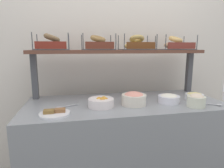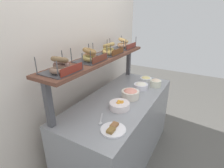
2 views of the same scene
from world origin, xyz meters
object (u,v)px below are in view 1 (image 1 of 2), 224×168
object	(u,v)px
bowl_lox_spread	(134,98)
bagel_basket_poppy	(52,44)
bowl_potato_salad	(196,100)
serving_plate_white	(55,113)
serving_spoon_near_plate	(64,107)
bagel_basket_sesame	(137,45)
serving_spoon_by_edge	(214,104)
bagel_basket_plain	(175,45)
bowl_egg_salad	(194,96)
bowl_cream_cheese	(169,98)
bagel_basket_everything	(98,45)
bowl_fruit_salad	(101,102)

from	to	relation	value
bowl_lox_spread	bagel_basket_poppy	size ratio (longest dim) A/B	0.67
bowl_potato_salad	serving_plate_white	distance (m)	1.06
serving_spoon_near_plate	bagel_basket_sesame	distance (m)	0.88
serving_spoon_by_edge	bagel_basket_plain	xyz separation A→B (m)	(-0.08, 0.51, 0.47)
bowl_lox_spread	bowl_egg_salad	world-z (taller)	bowl_lox_spread
bowl_cream_cheese	bowl_lox_spread	bearing A→B (deg)	178.41
bowl_potato_salad	bagel_basket_plain	xyz separation A→B (m)	(0.09, 0.51, 0.42)
bowl_lox_spread	bowl_egg_salad	size ratio (longest dim) A/B	1.27
serving_plate_white	bagel_basket_sesame	size ratio (longest dim) A/B	0.66
serving_plate_white	serving_spoon_by_edge	xyz separation A→B (m)	(1.22, -0.02, -0.00)
bowl_egg_salad	bagel_basket_plain	distance (m)	0.56
serving_spoon_near_plate	bagel_basket_everything	distance (m)	0.64
bowl_fruit_salad	serving_plate_white	xyz separation A→B (m)	(-0.34, -0.12, -0.02)
bowl_potato_salad	serving_spoon_near_plate	size ratio (longest dim) A/B	0.82
serving_plate_white	bagel_basket_everything	xyz separation A→B (m)	(0.36, 0.47, 0.47)
bowl_egg_salad	serving_spoon_near_plate	xyz separation A→B (m)	(-1.10, 0.02, -0.03)
bowl_fruit_salad	serving_spoon_near_plate	bearing A→B (deg)	172.15
bagel_basket_plain	serving_plate_white	bearing A→B (deg)	-156.92
bowl_egg_salad	serving_spoon_by_edge	world-z (taller)	bowl_egg_salad
bowl_cream_cheese	bowl_potato_salad	world-z (taller)	bowl_potato_salad
bowl_lox_spread	bagel_basket_sesame	world-z (taller)	bagel_basket_sesame
bowl_fruit_salad	bagel_basket_sesame	xyz separation A→B (m)	(0.40, 0.35, 0.44)
bowl_egg_salad	bagel_basket_everything	bearing A→B (deg)	157.31
serving_spoon_near_plate	bagel_basket_everything	xyz separation A→B (m)	(0.31, 0.31, 0.47)
bagel_basket_everything	serving_plate_white	bearing A→B (deg)	-127.64
bagel_basket_everything	bagel_basket_plain	size ratio (longest dim) A/B	0.87
bagel_basket_sesame	bagel_basket_plain	xyz separation A→B (m)	(0.41, 0.02, 0.00)
serving_spoon_near_plate	bagel_basket_sesame	size ratio (longest dim) A/B	0.53
bowl_lox_spread	bagel_basket_plain	world-z (taller)	bagel_basket_plain
bowl_cream_cheese	bowl_potato_salad	distance (m)	0.21
bowl_egg_salad	bagel_basket_everything	size ratio (longest dim) A/B	0.53
bowl_cream_cheese	serving_spoon_by_edge	world-z (taller)	bowl_cream_cheese
bowl_lox_spread	serving_plate_white	distance (m)	0.61
bowl_potato_salad	bagel_basket_poppy	bearing A→B (deg)	155.72
bowl_lox_spread	bagel_basket_poppy	bearing A→B (deg)	151.49
bowl_egg_salad	bowl_potato_salad	xyz separation A→B (m)	(-0.10, -0.17, 0.02)
bagel_basket_everything	bagel_basket_sesame	xyz separation A→B (m)	(0.37, -0.00, -0.00)
bowl_potato_salad	serving_spoon_by_edge	distance (m)	0.17
serving_spoon_by_edge	bagel_basket_everything	xyz separation A→B (m)	(-0.86, 0.49, 0.47)
bowl_lox_spread	bowl_cream_cheese	distance (m)	0.30
bowl_cream_cheese	serving_spoon_near_plate	bearing A→B (deg)	177.04
bagel_basket_sesame	serving_plate_white	bearing A→B (deg)	-147.27
serving_spoon_near_plate	serving_plate_white	bearing A→B (deg)	-109.81
bowl_cream_cheese	bagel_basket_sesame	bearing A→B (deg)	115.16
bowl_cream_cheese	serving_plate_white	size ratio (longest dim) A/B	0.84
bowl_egg_salad	bagel_basket_everything	distance (m)	0.97
bowl_lox_spread	bowl_egg_salad	distance (m)	0.55
bagel_basket_everything	bagel_basket_sesame	size ratio (longest dim) A/B	0.93
serving_spoon_by_edge	bowl_cream_cheese	bearing A→B (deg)	157.22
serving_plate_white	bagel_basket_sesame	distance (m)	0.99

